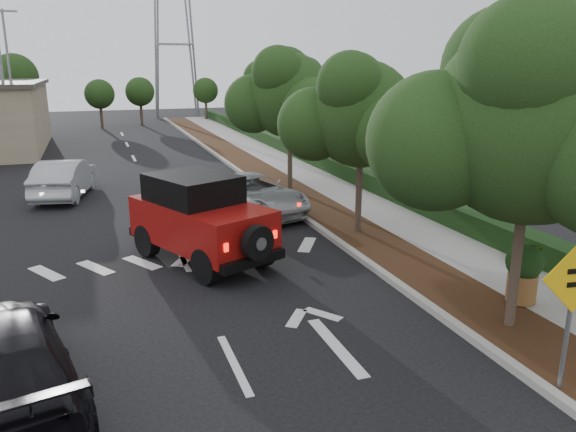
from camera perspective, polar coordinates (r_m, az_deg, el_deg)
name	(u,v)px	position (r m, az deg, el deg)	size (l,w,h in m)	color
ground	(234,364)	(10.48, -5.48, -14.75)	(120.00, 120.00, 0.00)	black
curb	(275,197)	(22.48, -1.37, 1.99)	(0.20, 70.00, 0.15)	#9E9B93
planting_strip	(298,195)	(22.80, 1.02, 2.14)	(1.80, 70.00, 0.12)	black
sidewalk	(341,192)	(23.51, 5.38, 2.47)	(2.00, 70.00, 0.12)	gray
hedge	(371,181)	(24.04, 8.45, 3.49)	(0.80, 70.00, 0.80)	black
transmission_tower	(178,118)	(57.66, -11.13, 9.76)	(7.00, 4.00, 28.00)	slate
street_tree_near	(508,330)	(12.47, 21.49, -10.69)	(3.80, 3.80, 5.92)	black
street_tree_mid	(357,234)	(17.93, 7.06, -1.83)	(3.20, 3.20, 5.32)	black
street_tree_far	(290,191)	(23.73, 0.19, 2.52)	(3.40, 3.40, 5.62)	black
light_pole_a	(13,159)	(35.53, -26.17, 5.22)	(2.00, 0.22, 9.00)	slate
light_pole_b	(18,135)	(47.46, -25.77, 7.42)	(2.00, 0.22, 9.00)	slate
red_jeep	(197,217)	(15.41, -9.26, -0.14)	(3.59, 4.80, 2.35)	black
silver_suv_ahead	(253,194)	(20.21, -3.55, 2.23)	(2.27, 4.93, 1.37)	#A1A4A9
silver_sedan_oncoming	(64,178)	(24.30, -21.76, 3.57)	(1.62, 4.65, 1.53)	#A6A9AD
speed_hump_sign	(573,296)	(9.86, 27.00, -7.24)	(1.17, 0.17, 2.51)	slate
terracotta_planter	(524,267)	(13.33, 22.85, -4.77)	(0.80, 0.80, 1.40)	brown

